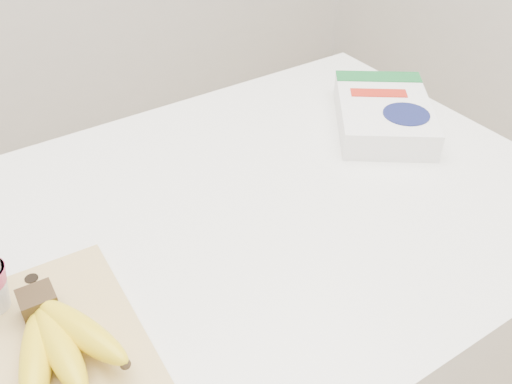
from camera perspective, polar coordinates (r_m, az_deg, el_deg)
table at (r=1.34m, az=-2.47°, el=-18.12°), size 1.25×0.83×0.93m
cutting_board at (r=0.84m, az=-19.42°, el=-13.83°), size 0.23×0.31×0.01m
bananas at (r=0.79m, az=-19.26°, el=-13.95°), size 0.16×0.21×0.07m
cereal_box at (r=1.25m, az=12.63°, el=7.69°), size 0.32×0.34×0.06m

